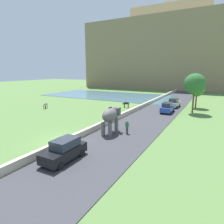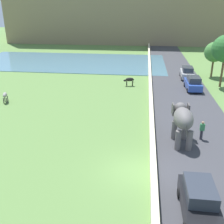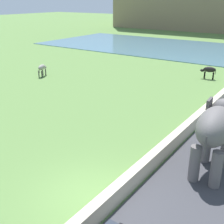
{
  "view_description": "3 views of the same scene",
  "coord_description": "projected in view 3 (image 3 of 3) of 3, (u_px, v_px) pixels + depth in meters",
  "views": [
    {
      "loc": [
        13.73,
        -14.42,
        7.17
      ],
      "look_at": [
        2.28,
        6.7,
        1.99
      ],
      "focal_mm": 30.96,
      "sensor_mm": 36.0,
      "label": 1
    },
    {
      "loc": [
        0.33,
        -14.71,
        10.21
      ],
      "look_at": [
        -2.4,
        7.4,
        1.12
      ],
      "focal_mm": 42.51,
      "sensor_mm": 36.0,
      "label": 2
    },
    {
      "loc": [
        6.12,
        -7.02,
        7.04
      ],
      "look_at": [
        -2.49,
        5.34,
        1.11
      ],
      "focal_mm": 46.73,
      "sensor_mm": 36.0,
      "label": 3
    }
  ],
  "objects": [
    {
      "name": "ground_plane",
      "position": [
        86.0,
        194.0,
        11.19
      ],
      "size": [
        220.0,
        220.0,
        0.0
      ],
      "primitive_type": "plane",
      "color": "#567A3D"
    },
    {
      "name": "cow_grey",
      "position": [
        42.0,
        68.0,
        27.58
      ],
      "size": [
        0.78,
        1.42,
        1.15
      ],
      "color": "gray",
      "rests_on": "ground"
    },
    {
      "name": "cow_black",
      "position": [
        209.0,
        70.0,
        26.71
      ],
      "size": [
        1.42,
        0.6,
        1.15
      ],
      "color": "black",
      "rests_on": "ground"
    },
    {
      "name": "lake",
      "position": [
        158.0,
        46.0,
        44.79
      ],
      "size": [
        36.0,
        18.0,
        0.08
      ],
      "primitive_type": "cube",
      "color": "slate",
      "rests_on": "ground"
    },
    {
      "name": "elephant",
      "position": [
        216.0,
        129.0,
        11.93
      ],
      "size": [
        1.56,
        3.51,
        2.99
      ],
      "color": "#605B5B",
      "rests_on": "ground"
    }
  ]
}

